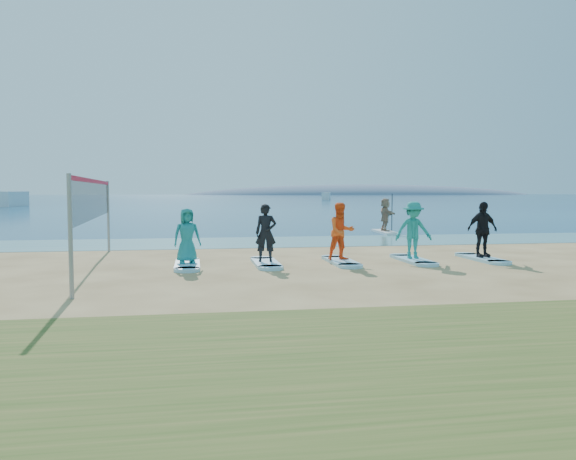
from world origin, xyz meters
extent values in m
plane|color=tan|center=(0.00, 0.00, 0.00)|extent=(600.00, 600.00, 0.00)
plane|color=teal|center=(0.00, 10.50, 0.01)|extent=(600.00, 600.00, 0.00)
plane|color=navy|center=(0.00, 160.00, 0.01)|extent=(600.00, 600.00, 0.00)
ellipsoid|color=slate|center=(95.00, 300.00, 0.00)|extent=(220.00, 56.00, 18.00)
cylinder|color=gray|center=(-4.73, -1.25, 1.25)|extent=(0.09, 0.09, 2.50)
cylinder|color=gray|center=(-5.31, 7.73, 1.25)|extent=(0.09, 0.09, 2.50)
cube|color=black|center=(-5.02, 3.24, 1.90)|extent=(0.61, 8.98, 1.00)
cube|color=#BA132F|center=(-5.02, 3.24, 2.42)|extent=(0.64, 8.99, 0.10)
cube|color=silver|center=(7.29, 14.38, 0.06)|extent=(0.89, 3.04, 0.12)
imported|color=tan|center=(7.29, 14.38, 0.95)|extent=(0.55, 1.56, 1.66)
cube|color=silver|center=(-27.20, 69.52, 0.00)|extent=(2.73, 8.06, 2.07)
cube|color=silver|center=(29.14, 119.11, 0.00)|extent=(3.64, 6.92, 1.83)
cube|color=#9AD5EE|center=(-2.51, 3.31, 0.04)|extent=(0.70, 2.20, 0.09)
imported|color=teal|center=(-2.51, 3.31, 0.88)|extent=(0.86, 0.66, 1.58)
cube|color=#9AD5EE|center=(-0.24, 3.31, 0.04)|extent=(0.70, 2.20, 0.09)
imported|color=black|center=(-0.24, 3.31, 0.93)|extent=(0.66, 0.47, 1.69)
cube|color=#9AD5EE|center=(2.03, 3.31, 0.04)|extent=(0.70, 2.20, 0.09)
imported|color=#FF551A|center=(2.03, 3.31, 0.95)|extent=(0.93, 0.78, 1.72)
cube|color=#9AD5EE|center=(4.29, 3.31, 0.04)|extent=(0.70, 2.20, 0.09)
imported|color=teal|center=(4.29, 3.31, 0.96)|extent=(1.17, 0.73, 1.74)
cube|color=#9AD5EE|center=(6.56, 3.31, 0.04)|extent=(0.70, 2.20, 0.09)
imported|color=black|center=(6.56, 3.31, 0.95)|extent=(1.05, 0.51, 1.73)
camera|label=1|loc=(-2.30, -12.88, 2.15)|focal=35.00mm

